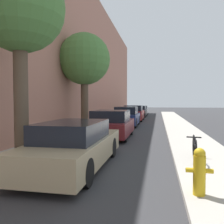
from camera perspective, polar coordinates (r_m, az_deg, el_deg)
name	(u,v)px	position (r m, az deg, el deg)	size (l,w,h in m)	color
ground_plane	(135,131)	(14.61, 5.47, -4.69)	(120.00, 120.00, 0.00)	#333335
sidewalk_left	(89,129)	(15.16, -5.53, -4.20)	(2.00, 52.00, 0.12)	#ADA89E
sidewalk_right	(184,132)	(14.60, 16.91, -4.55)	(2.00, 52.00, 0.12)	#ADA89E
building_facade_left	(69,44)	(15.92, -10.46, 15.79)	(0.70, 52.00, 10.99)	tan
parked_car_champagne	(75,145)	(6.67, -8.94, -8.00)	(1.70, 4.57, 1.30)	black
parked_car_maroon	(111,125)	(11.97, -0.14, -3.07)	(1.91, 3.93, 1.39)	black
parked_car_navy	(127,117)	(17.66, 3.56, -1.17)	(1.72, 4.04, 1.45)	black
parked_car_red	(134,113)	(22.80, 5.26, -0.32)	(1.81, 4.24, 1.47)	black
parked_car_black	(138,111)	(28.52, 6.39, 0.14)	(1.89, 4.25, 1.34)	black
parked_car_white	(141,110)	(33.81, 7.06, 0.45)	(1.88, 4.52, 1.25)	black
street_tree_near	(20,10)	(7.60, -21.43, 22.02)	(2.53, 2.53, 5.63)	brown
street_tree_far	(84,60)	(14.14, -6.69, 12.36)	(3.00, 3.00, 5.69)	brown
fire_hydrant	(199,171)	(4.74, 20.35, -13.17)	(0.48, 0.22, 0.87)	gold
bicycle	(195,148)	(7.41, 19.32, -8.23)	(0.44, 1.66, 0.68)	black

